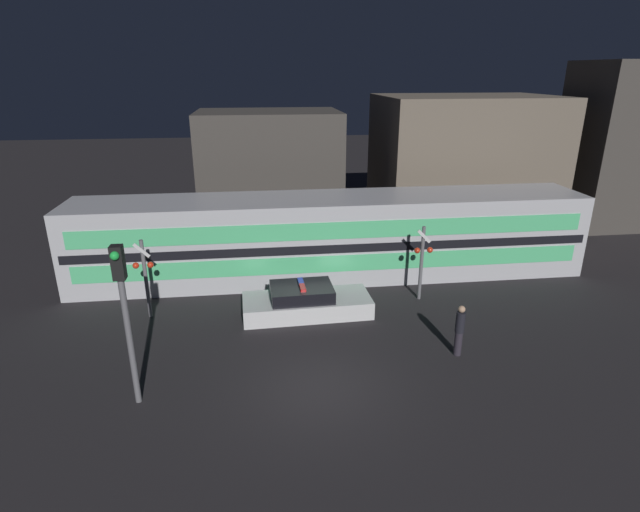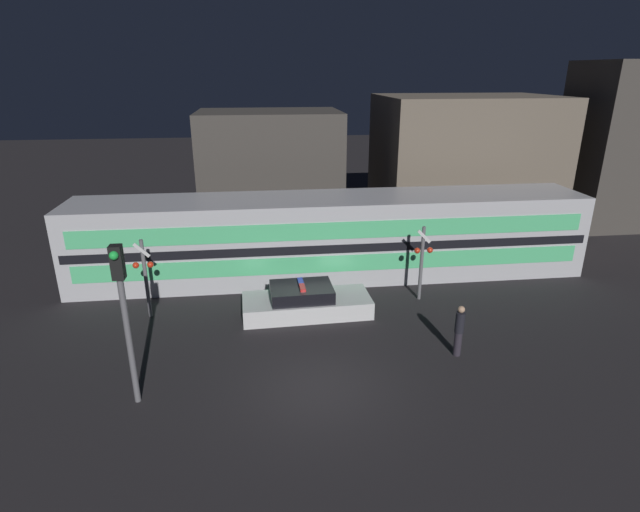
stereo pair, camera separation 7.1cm
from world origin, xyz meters
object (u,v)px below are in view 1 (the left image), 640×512
(traffic_light_corner, at_px, (124,306))
(train, at_px, (331,237))
(crossing_signal_near, at_px, (422,259))
(police_car, at_px, (306,302))
(pedestrian, at_px, (459,330))

(traffic_light_corner, bearing_deg, train, 51.81)
(train, bearing_deg, crossing_signal_near, -43.33)
(traffic_light_corner, bearing_deg, police_car, 42.77)
(pedestrian, bearing_deg, traffic_light_corner, -172.65)
(train, relative_size, traffic_light_corner, 4.81)
(pedestrian, bearing_deg, crossing_signal_near, 88.94)
(police_car, xyz_separation_m, crossing_signal_near, (4.69, 0.72, 1.26))
(train, distance_m, police_car, 4.23)
(train, distance_m, pedestrian, 7.93)
(train, height_order, crossing_signal_near, train)
(police_car, bearing_deg, traffic_light_corner, -139.26)
(train, distance_m, crossing_signal_near, 4.37)
(police_car, distance_m, pedestrian, 5.82)
(police_car, distance_m, crossing_signal_near, 4.91)
(police_car, distance_m, traffic_light_corner, 7.48)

